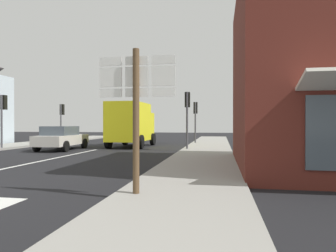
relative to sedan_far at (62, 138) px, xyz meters
name	(u,v)px	position (x,y,z in m)	size (l,w,h in m)	color
ground_plane	(82,153)	(2.07, -1.54, -0.76)	(80.00, 80.00, 0.00)	black
sidewalk_right	(203,158)	(8.91, -3.54, -0.69)	(2.88, 44.00, 0.14)	gray
lane_centre_stripe	(39,161)	(2.07, -5.54, -0.75)	(0.16, 12.00, 0.01)	silver
sedan_far	(62,138)	(0.00, 0.00, 0.00)	(2.13, 4.28, 1.47)	beige
delivery_truck	(131,123)	(3.54, 3.11, 0.89)	(2.53, 5.03, 3.05)	yellow
route_sign_post	(136,105)	(7.95, -11.08, 1.24)	(1.66, 0.14, 3.20)	brown
traffic_light_near_left	(3,109)	(-3.62, -0.55, 1.76)	(0.30, 0.49, 3.41)	#47474C
traffic_light_far_right	(195,113)	(7.77, 6.50, 1.70)	(0.30, 0.49, 3.33)	#47474C
traffic_light_far_left	(62,114)	(-3.62, 6.48, 1.68)	(0.30, 0.49, 3.29)	#47474C
traffic_light_near_right	(187,107)	(7.77, 0.59, 1.83)	(0.30, 0.49, 3.50)	#47474C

